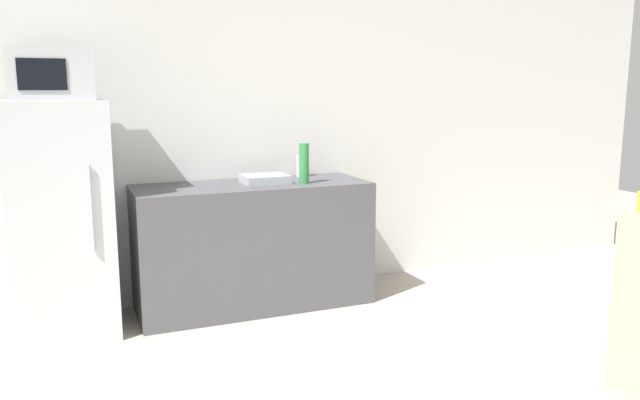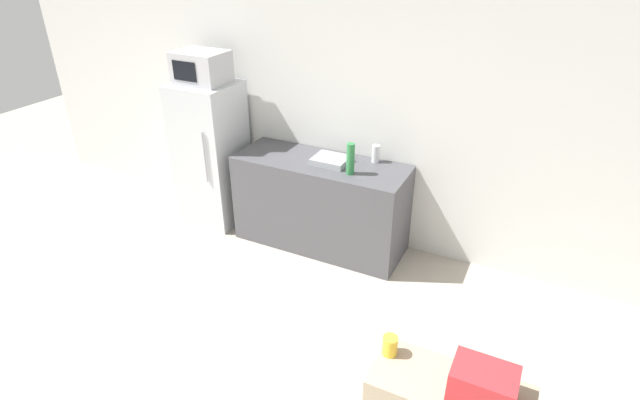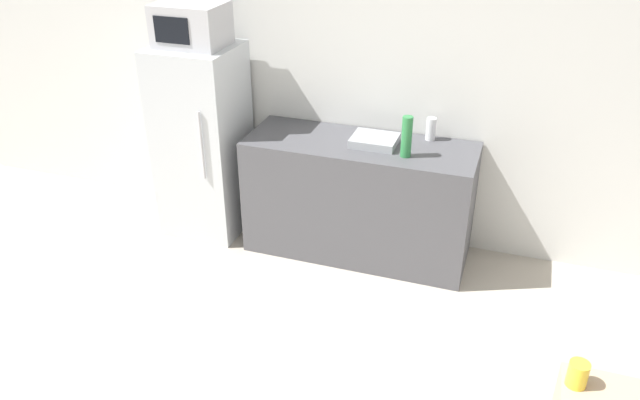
{
  "view_description": "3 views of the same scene",
  "coord_description": "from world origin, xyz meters",
  "views": [
    {
      "loc": [
        -1.29,
        -1.34,
        1.62
      ],
      "look_at": [
        0.2,
        2.25,
        0.92
      ],
      "focal_mm": 35.0,
      "sensor_mm": 36.0,
      "label": 1
    },
    {
      "loc": [
        1.94,
        -0.93,
        2.9
      ],
      "look_at": [
        0.31,
        2.34,
        0.92
      ],
      "focal_mm": 28.0,
      "sensor_mm": 36.0,
      "label": 2
    },
    {
      "loc": [
        1.07,
        -1.08,
        2.76
      ],
      "look_at": [
        0.01,
        2.01,
        0.98
      ],
      "focal_mm": 35.0,
      "sensor_mm": 36.0,
      "label": 3
    }
  ],
  "objects": [
    {
      "name": "sink_basin",
      "position": [
        0.08,
        3.03,
        0.96
      ],
      "size": [
        0.33,
        0.28,
        0.06
      ],
      "primitive_type": "cube",
      "color": "#9EA3A8",
      "rests_on": "counter"
    },
    {
      "name": "jar",
      "position": [
        1.43,
        0.9,
        1.05
      ],
      "size": [
        0.08,
        0.08,
        0.11
      ],
      "primitive_type": "cylinder",
      "color": "yellow",
      "rests_on": "shelf_cabinet"
    },
    {
      "name": "bottle_short",
      "position": [
        0.46,
        3.25,
        1.01
      ],
      "size": [
        0.07,
        0.07,
        0.17
      ],
      "primitive_type": "cylinder",
      "color": "silver",
      "rests_on": "counter"
    },
    {
      "name": "counter",
      "position": [
        -0.02,
        3.02,
        0.46
      ],
      "size": [
        1.72,
        0.63,
        0.93
      ],
      "primitive_type": "cube",
      "color": "#4C4C51",
      "rests_on": "ground_plane"
    },
    {
      "name": "wall_back",
      "position": [
        0.0,
        3.37,
        1.3
      ],
      "size": [
        8.0,
        0.06,
        2.6
      ],
      "primitive_type": "cube",
      "color": "silver",
      "rests_on": "ground_plane"
    },
    {
      "name": "refrigerator",
      "position": [
        -1.32,
        2.99,
        0.77
      ],
      "size": [
        0.63,
        0.63,
        1.55
      ],
      "color": "silver",
      "rests_on": "ground_plane"
    },
    {
      "name": "microwave",
      "position": [
        -1.32,
        2.99,
        1.7
      ],
      "size": [
        0.5,
        0.4,
        0.31
      ],
      "color": "#BCBCC1",
      "rests_on": "refrigerator"
    },
    {
      "name": "bottle_tall",
      "position": [
        0.34,
        2.9,
        1.08
      ],
      "size": [
        0.07,
        0.07,
        0.3
      ],
      "primitive_type": "cylinder",
      "color": "#2D7F42",
      "rests_on": "counter"
    }
  ]
}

